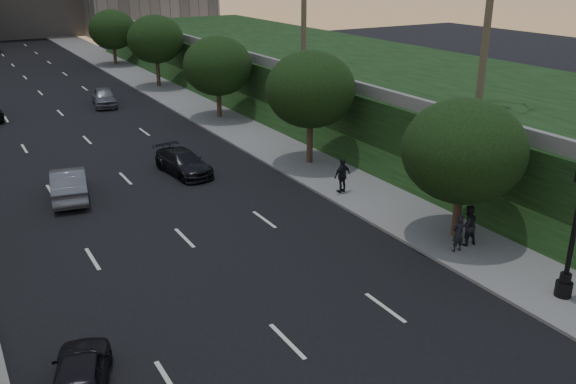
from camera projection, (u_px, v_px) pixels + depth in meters
road_surface at (94, 147)px, 39.74m from camera, size 16.00×140.00×0.02m
sidewalk_right at (236, 126)px, 44.55m from camera, size 4.50×140.00×0.15m
embankment at (381, 89)px, 47.79m from camera, size 18.00×90.00×4.00m
parapet_wall at (288, 68)px, 42.94m from camera, size 0.35×90.00×0.70m
tree_right_a at (464, 151)px, 25.43m from camera, size 5.20×5.20×6.24m
tree_right_b at (310, 89)px, 34.92m from camera, size 5.20×5.20×6.74m
tree_right_c at (218, 66)px, 45.58m from camera, size 5.20×5.20×6.24m
tree_right_d at (156, 39)px, 56.68m from camera, size 5.20×5.20×6.74m
tree_right_e at (112, 30)px, 68.94m from camera, size 5.20×5.20×6.24m
street_lamp at (574, 233)px, 21.11m from camera, size 0.64×0.64×5.62m
sedan_near_left at (80, 375)px, 17.00m from camera, size 2.67×4.16×1.32m
sedan_mid_left at (69, 184)px, 31.09m from camera, size 2.51×5.05×1.59m
sedan_near_right at (183, 162)px, 34.72m from camera, size 2.39×4.78×1.33m
sedan_far_right at (104, 97)px, 50.73m from camera, size 2.50×4.71×1.53m
pedestrian_a at (458, 233)px, 25.08m from camera, size 0.60×0.41×1.61m
pedestrian_b at (468, 225)px, 25.63m from camera, size 0.98×0.82×1.78m
pedestrian_c at (342, 175)px, 31.44m from camera, size 1.13×0.60×1.84m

